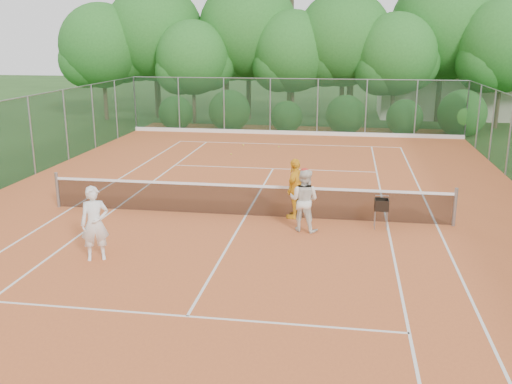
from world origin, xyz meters
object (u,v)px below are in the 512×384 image
player_yellow (295,188)px  ball_hopper (382,205)px  player_center_grp (304,200)px  player_white (95,223)px

player_yellow → ball_hopper: (2.44, -0.60, -0.22)m
player_center_grp → ball_hopper: player_center_grp is taller
player_yellow → ball_hopper: 2.52m
player_yellow → player_center_grp: bearing=32.4°
player_yellow → player_white: bearing=-31.9°
player_white → player_yellow: 5.92m
player_white → player_center_grp: player_white is taller
player_white → player_center_grp: 5.52m
player_center_grp → ball_hopper: bearing=13.9°
player_white → ball_hopper: size_ratio=2.14×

